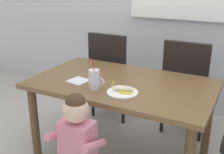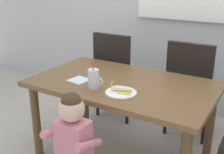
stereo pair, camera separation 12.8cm
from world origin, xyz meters
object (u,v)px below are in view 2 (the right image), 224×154
(paper_napkin, at_px, (79,80))
(milk_cup, at_px, (94,80))
(snack_plate, at_px, (121,93))
(dining_chair_right, at_px, (191,84))
(toddler_standing, at_px, (73,136))
(dining_table, at_px, (122,93))
(dining_chair_left, at_px, (117,71))
(peeled_banana, at_px, (122,89))

(paper_napkin, bearing_deg, milk_cup, -22.01)
(milk_cup, distance_m, snack_plate, 0.23)
(dining_chair_right, distance_m, toddler_standing, 1.36)
(paper_napkin, bearing_deg, snack_plate, -8.17)
(milk_cup, bearing_deg, dining_table, 62.87)
(snack_plate, bearing_deg, dining_table, 116.28)
(dining_chair_left, height_order, dining_chair_right, same)
(dining_chair_right, height_order, toddler_standing, dining_chair_right)
(peeled_banana, height_order, paper_napkin, peeled_banana)
(toddler_standing, xyz_separation_m, snack_plate, (0.13, 0.40, 0.19))
(dining_table, bearing_deg, milk_cup, -117.13)
(dining_chair_left, bearing_deg, toddler_standing, 107.83)
(dining_chair_left, height_order, peeled_banana, dining_chair_left)
(dining_table, xyz_separation_m, toddler_standing, (-0.03, -0.61, -0.09))
(milk_cup, relative_size, snack_plate, 1.07)
(milk_cup, bearing_deg, dining_chair_right, 62.04)
(dining_chair_left, bearing_deg, dining_table, 123.41)
(peeled_banana, relative_size, paper_napkin, 1.17)
(milk_cup, bearing_deg, peeled_banana, 8.25)
(peeled_banana, bearing_deg, toddler_standing, -107.55)
(dining_chair_right, xyz_separation_m, toddler_standing, (-0.39, -1.30, -0.02))
(milk_cup, xyz_separation_m, paper_napkin, (-0.20, 0.08, -0.06))
(dining_chair_left, height_order, milk_cup, same)
(dining_chair_left, xyz_separation_m, paper_napkin, (0.11, -0.81, 0.17))
(dining_table, distance_m, dining_chair_left, 0.80)
(dining_table, height_order, paper_napkin, paper_napkin)
(dining_table, relative_size, milk_cup, 5.89)
(toddler_standing, distance_m, milk_cup, 0.47)
(snack_plate, distance_m, peeled_banana, 0.03)
(dining_chair_left, relative_size, paper_napkin, 6.40)
(peeled_banana, bearing_deg, snack_plate, -91.25)
(milk_cup, bearing_deg, toddler_standing, -76.37)
(dining_table, distance_m, dining_chair_right, 0.78)
(peeled_banana, bearing_deg, dining_chair_left, 122.13)
(toddler_standing, xyz_separation_m, milk_cup, (-0.09, 0.38, 0.25))
(dining_chair_left, xyz_separation_m, dining_chair_right, (0.81, 0.02, 0.00))
(dining_chair_right, distance_m, milk_cup, 1.07)
(dining_table, distance_m, snack_plate, 0.26)
(dining_table, height_order, toddler_standing, toddler_standing)
(milk_cup, relative_size, paper_napkin, 1.65)
(dining_table, distance_m, milk_cup, 0.31)
(paper_napkin, bearing_deg, dining_chair_left, 98.04)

